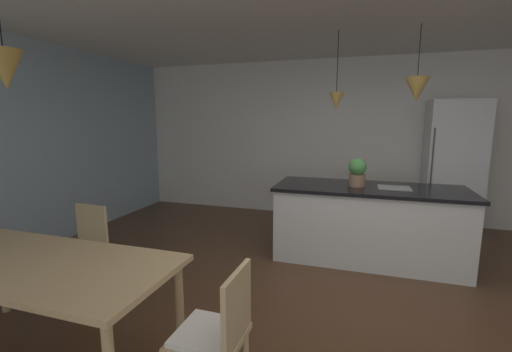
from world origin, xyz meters
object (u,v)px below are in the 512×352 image
Objects in this scene: dining_table at (38,271)px; refrigerator at (452,168)px; chair_far_left at (82,248)px; kitchen_island at (368,222)px; potted_plant_on_island at (357,172)px; chair_kitchen_end at (216,333)px.

refrigerator is at bearing 49.94° from dining_table.
chair_far_left is at bearing 118.08° from dining_table.
kitchen_island is at bearing -129.04° from refrigerator.
chair_far_left is 0.39× the size of kitchen_island.
potted_plant_on_island reaches higher than kitchen_island.
kitchen_island is 6.57× the size of potted_plant_on_island.
refrigerator is at bearing 47.56° from potted_plant_on_island.
potted_plant_on_island is (-0.15, -0.00, 0.61)m from kitchen_island.
chair_far_left is at bearing -146.32° from kitchen_island.
refrigerator is (1.18, 1.46, 0.52)m from kitchen_island.
kitchen_island reaches higher than dining_table.
chair_far_left is 2.59× the size of potted_plant_on_island.
chair_kitchen_end is (1.76, -0.80, 0.00)m from chair_far_left.
chair_far_left reaches higher than dining_table.
dining_table is 0.93m from chair_far_left.
chair_kitchen_end is 0.39× the size of kitchen_island.
chair_far_left is 1.00× the size of chair_kitchen_end.
refrigerator is at bearing 40.13° from chair_far_left.
potted_plant_on_island is at bearing -132.44° from refrigerator.
kitchen_island reaches higher than chair_far_left.
chair_kitchen_end reaches higher than dining_table.
chair_kitchen_end is at bearing -116.93° from refrigerator.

